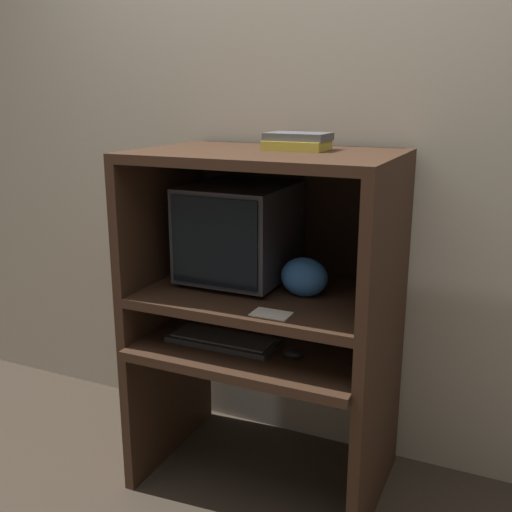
# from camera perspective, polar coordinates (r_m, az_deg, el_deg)

# --- Properties ---
(wall_back) EXTENTS (6.00, 0.06, 2.60)m
(wall_back) POSITION_cam_1_polar(r_m,az_deg,el_deg) (2.55, 4.56, 9.79)
(wall_back) COLOR #B2A893
(wall_back) RESTS_ON ground_plane
(desk_base) EXTENTS (0.95, 0.69, 0.62)m
(desk_base) POSITION_cam_1_polar(r_m,az_deg,el_deg) (2.43, 0.53, -12.83)
(desk_base) COLOR #382316
(desk_base) RESTS_ON ground_plane
(desk_monitor_shelf) EXTENTS (0.95, 0.65, 0.19)m
(desk_monitor_shelf) POSITION_cam_1_polar(r_m,az_deg,el_deg) (2.31, 0.99, -4.20)
(desk_monitor_shelf) COLOR #382316
(desk_monitor_shelf) RESTS_ON desk_base
(hutch_upper) EXTENTS (0.95, 0.65, 0.53)m
(hutch_upper) POSITION_cam_1_polar(r_m,az_deg,el_deg) (2.24, 1.36, 5.74)
(hutch_upper) COLOR #382316
(hutch_upper) RESTS_ON desk_monitor_shelf
(crt_monitor) EXTENTS (0.39, 0.44, 0.38)m
(crt_monitor) POSITION_cam_1_polar(r_m,az_deg,el_deg) (2.36, -1.57, 2.35)
(crt_monitor) COLOR #333338
(crt_monitor) RESTS_ON desk_monitor_shelf
(keyboard) EXTENTS (0.42, 0.17, 0.03)m
(keyboard) POSITION_cam_1_polar(r_m,az_deg,el_deg) (2.31, -3.17, -7.97)
(keyboard) COLOR #2D2D30
(keyboard) RESTS_ON desk_base
(mouse) EXTENTS (0.08, 0.05, 0.03)m
(mouse) POSITION_cam_1_polar(r_m,az_deg,el_deg) (2.18, 3.54, -9.24)
(mouse) COLOR black
(mouse) RESTS_ON desk_base
(snack_bag) EXTENTS (0.18, 0.13, 0.15)m
(snack_bag) POSITION_cam_1_polar(r_m,az_deg,el_deg) (2.21, 4.63, -2.00)
(snack_bag) COLOR #336BB7
(snack_bag) RESTS_ON desk_monitor_shelf
(book_stack) EXTENTS (0.23, 0.17, 0.06)m
(book_stack) POSITION_cam_1_polar(r_m,az_deg,el_deg) (2.24, 3.98, 10.84)
(book_stack) COLOR gold
(book_stack) RESTS_ON hutch_upper
(paper_card) EXTENTS (0.13, 0.09, 0.00)m
(paper_card) POSITION_cam_1_polar(r_m,az_deg,el_deg) (2.04, 1.46, -5.54)
(paper_card) COLOR beige
(paper_card) RESTS_ON desk_monitor_shelf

